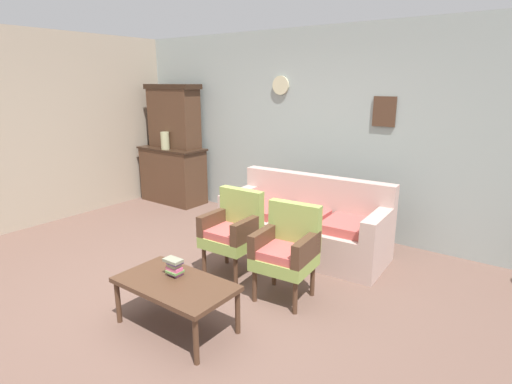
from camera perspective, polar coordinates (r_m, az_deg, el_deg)
The scene contains 11 objects.
ground_plane at distance 4.11m, azimuth -10.18°, elevation -14.38°, with size 7.68×7.68×0.00m, color brown.
wall_back_with_decor at distance 5.73m, azimuth 8.71°, elevation 8.38°, with size 6.40×0.09×2.70m.
wall_left_side at distance 6.39m, azimuth -31.36°, elevation 7.03°, with size 0.06×5.20×2.70m, color gray.
side_cabinet at distance 7.15m, azimuth -11.40°, elevation 2.36°, with size 1.16×0.55×0.93m.
cabinet_upper_hutch at distance 7.06m, azimuth -11.33°, elevation 10.30°, with size 0.99×0.38×1.03m.
vase_on_cabinet at distance 6.90m, azimuth -12.49°, elevation 6.96°, with size 0.14×0.14×0.28m, color tan.
floral_couch at distance 4.98m, azimuth 6.81°, elevation -4.72°, with size 1.98×0.91×0.90m.
armchair_near_couch_end at distance 4.37m, azimuth -3.18°, elevation -5.10°, with size 0.54×0.51×0.90m.
armchair_near_cabinet at distance 3.89m, azimuth 4.31°, elevation -7.71°, with size 0.56×0.54×0.90m.
coffee_table at distance 3.53m, azimuth -11.10°, elevation -12.76°, with size 1.00×0.56×0.42m.
book_stack_on_table at distance 3.58m, azimuth -11.24°, elevation -10.07°, with size 0.16×0.11×0.15m.
Camera 1 is at (2.65, -2.41, 2.01)m, focal length 28.89 mm.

